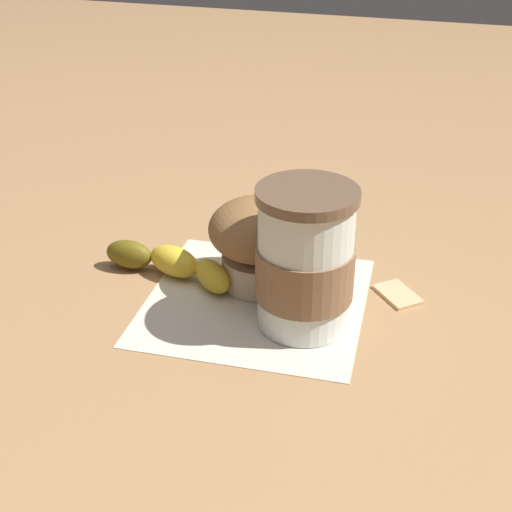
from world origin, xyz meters
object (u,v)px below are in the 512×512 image
Objects in this scene: banana at (172,263)px; sugar_packet at (398,293)px; coffee_cup at (305,262)px; muffin at (259,238)px.

banana reaches higher than sugar_packet.
banana is (0.16, -0.04, -0.05)m from coffee_cup.
muffin is at bearing -42.26° from coffee_cup.
coffee_cup reaches higher than banana.
sugar_packet is (-0.15, -0.02, -0.05)m from muffin.
sugar_packet is at bearing -172.03° from muffin.
muffin is 2.11× the size of sugar_packet.
muffin is 0.16m from sugar_packet.
sugar_packet is (-0.24, -0.04, -0.01)m from banana.
banana is at bearing 10.02° from muffin.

